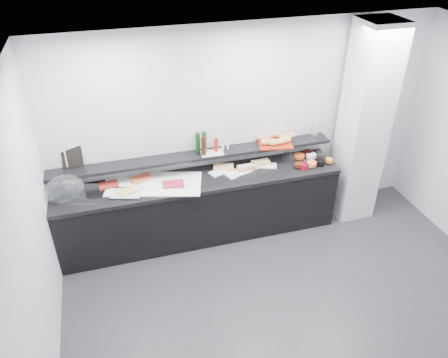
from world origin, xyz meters
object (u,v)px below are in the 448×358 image
object	(u,v)px
cloche_base	(84,193)
framed_print	(72,157)
sandwich_plate_mid	(240,172)
condiment_tray	(212,153)
carafe	(315,127)
bread_tray	(275,144)

from	to	relation	value
cloche_base	framed_print	distance (m)	0.44
sandwich_plate_mid	framed_print	world-z (taller)	framed_print
condiment_tray	carafe	xyz separation A→B (m)	(1.43, 0.05, 0.14)
bread_tray	carafe	size ratio (longest dim) A/B	1.44
bread_tray	framed_print	bearing A→B (deg)	-173.07
cloche_base	condiment_tray	xyz separation A→B (m)	(1.60, 0.10, 0.24)
framed_print	bread_tray	world-z (taller)	framed_print
condiment_tray	framed_print	bearing A→B (deg)	178.07
framed_print	cloche_base	bearing A→B (deg)	-71.10
cloche_base	sandwich_plate_mid	size ratio (longest dim) A/B	1.29
sandwich_plate_mid	condiment_tray	size ratio (longest dim) A/B	1.38
framed_print	carafe	xyz separation A→B (m)	(3.09, -0.10, 0.02)
framed_print	bread_tray	bearing A→B (deg)	-0.04
carafe	bread_tray	bearing A→B (deg)	-175.47
sandwich_plate_mid	cloche_base	bearing A→B (deg)	158.50
cloche_base	bread_tray	world-z (taller)	bread_tray
cloche_base	sandwich_plate_mid	world-z (taller)	cloche_base
framed_print	condiment_tray	world-z (taller)	framed_print
condiment_tray	bread_tray	bearing A→B (deg)	3.11
framed_print	sandwich_plate_mid	bearing A→B (deg)	-5.11
framed_print	carafe	size ratio (longest dim) A/B	0.87
sandwich_plate_mid	framed_print	distance (m)	2.04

